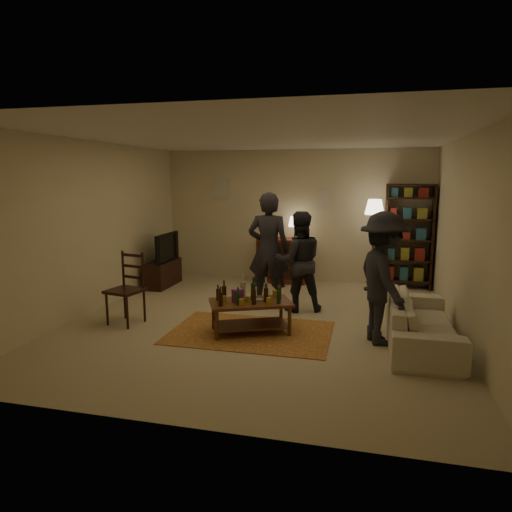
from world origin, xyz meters
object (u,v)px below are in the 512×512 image
(bookshelf, at_px, (408,235))
(floor_lamp, at_px, (374,213))
(dining_chair, at_px, (128,285))
(dresser, at_px, (283,259))
(person_right, at_px, (299,262))
(tv_stand, at_px, (163,267))
(coffee_table, at_px, (250,305))
(person_left, at_px, (269,250))
(sofa, at_px, (421,321))
(person_by_sofa, at_px, (383,278))

(bookshelf, relative_size, floor_lamp, 1.16)
(dining_chair, relative_size, dresser, 0.79)
(dining_chair, xyz_separation_m, person_right, (2.35, 1.22, 0.24))
(tv_stand, bearing_deg, coffee_table, -43.89)
(person_left, bearing_deg, dresser, -86.36)
(sofa, bearing_deg, dining_chair, 91.07)
(dining_chair, bearing_deg, floor_lamp, 51.57)
(dresser, bearing_deg, dining_chair, -118.34)
(dresser, distance_m, person_right, 2.09)
(coffee_table, bearing_deg, person_right, 68.96)
(tv_stand, relative_size, person_by_sofa, 0.62)
(dresser, relative_size, person_by_sofa, 0.79)
(dresser, distance_m, sofa, 3.93)
(coffee_table, relative_size, sofa, 0.60)
(tv_stand, xyz_separation_m, person_right, (2.88, -1.05, 0.42))
(dining_chair, xyz_separation_m, sofa, (4.11, 0.08, -0.26))
(person_right, relative_size, person_by_sofa, 0.94)
(dresser, bearing_deg, person_left, -86.93)
(dresser, height_order, person_by_sofa, person_by_sofa)
(tv_stand, height_order, sofa, tv_stand)
(tv_stand, xyz_separation_m, sofa, (4.64, -2.20, -0.08))
(tv_stand, bearing_deg, floor_lamp, 9.00)
(sofa, xyz_separation_m, person_by_sofa, (-0.50, -0.06, 0.55))
(dining_chair, height_order, tv_stand, dining_chair)
(dresser, height_order, floor_lamp, floor_lamp)
(bookshelf, height_order, person_by_sofa, bookshelf)
(person_right, height_order, person_by_sofa, person_by_sofa)
(sofa, height_order, person_by_sofa, person_by_sofa)
(floor_lamp, bearing_deg, person_by_sofa, -87.91)
(coffee_table, distance_m, sofa, 2.25)
(floor_lamp, bearing_deg, tv_stand, -171.00)
(person_right, bearing_deg, person_left, -34.45)
(dining_chair, xyz_separation_m, dresser, (1.72, 3.19, -0.09))
(floor_lamp, xyz_separation_m, person_right, (-1.16, -1.69, -0.67))
(coffee_table, distance_m, bookshelf, 4.06)
(person_right, bearing_deg, dining_chair, 8.87)
(coffee_table, distance_m, person_left, 1.51)
(tv_stand, height_order, person_right, person_right)
(bookshelf, bearing_deg, person_right, -131.72)
(coffee_table, distance_m, tv_stand, 3.32)
(tv_stand, height_order, dresser, dresser)
(coffee_table, relative_size, bookshelf, 0.62)
(sofa, distance_m, person_left, 2.71)
(coffee_table, height_order, tv_stand, tv_stand)
(coffee_table, relative_size, tv_stand, 1.19)
(bookshelf, bearing_deg, person_left, -141.16)
(dresser, xyz_separation_m, person_right, (0.62, -1.97, 0.33))
(dresser, height_order, bookshelf, bookshelf)
(tv_stand, distance_m, sofa, 5.14)
(dresser, relative_size, person_right, 0.84)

